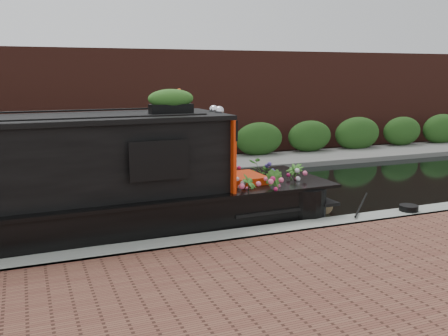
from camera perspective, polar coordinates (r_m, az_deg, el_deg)
name	(u,v)px	position (r m, az deg, el deg)	size (l,w,h in m)	color
ground	(183,204)	(12.26, -4.72, -4.10)	(80.00, 80.00, 0.00)	black
near_bank_coping	(237,247)	(9.30, 1.45, -8.99)	(40.00, 0.60, 0.50)	gray
far_bank_path	(144,172)	(16.22, -9.16, -0.51)	(40.00, 2.40, 0.34)	#63625E
far_hedge	(138,168)	(17.08, -9.84, 0.05)	(40.00, 1.10, 2.80)	#214717
far_brick_wall	(126,158)	(19.11, -11.19, 1.14)	(40.00, 1.00, 8.00)	#4C211A
rope_fender	(322,205)	(11.69, 11.17, -4.17)	(0.33, 0.33, 0.38)	olive
coiled_mooring_rope	(409,208)	(11.40, 20.36, -4.31)	(0.40, 0.40, 0.12)	black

